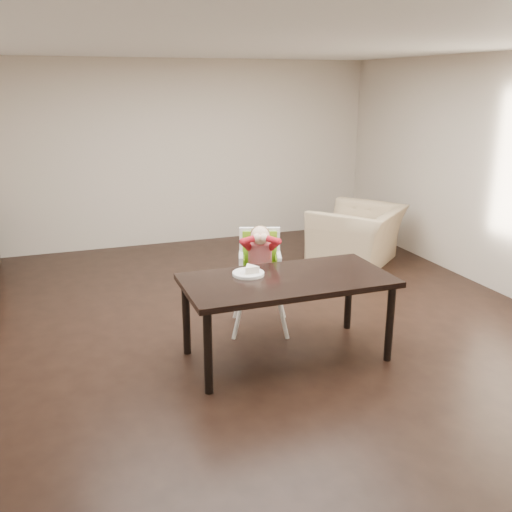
{
  "coord_description": "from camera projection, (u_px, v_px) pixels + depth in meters",
  "views": [
    {
      "loc": [
        -1.82,
        -4.92,
        2.37
      ],
      "look_at": [
        -0.06,
        -0.06,
        0.79
      ],
      "focal_mm": 40.0,
      "sensor_mm": 36.0,
      "label": 1
    }
  ],
  "objects": [
    {
      "name": "ground",
      "position": [
        260.0,
        329.0,
        5.71
      ],
      "size": [
        7.0,
        7.0,
        0.0
      ],
      "primitive_type": "plane",
      "color": "black",
      "rests_on": "ground"
    },
    {
      "name": "room_walls",
      "position": [
        260.0,
        141.0,
        5.17
      ],
      "size": [
        6.02,
        7.02,
        2.71
      ],
      "color": "beige",
      "rests_on": "ground"
    },
    {
      "name": "dining_table",
      "position": [
        287.0,
        286.0,
        4.94
      ],
      "size": [
        1.8,
        0.9,
        0.75
      ],
      "color": "black",
      "rests_on": "ground"
    },
    {
      "name": "high_chair",
      "position": [
        260.0,
        256.0,
        5.54
      ],
      "size": [
        0.56,
        0.56,
        1.05
      ],
      "rotation": [
        0.0,
        0.0,
        -0.33
      ],
      "color": "white",
      "rests_on": "ground"
    },
    {
      "name": "plate",
      "position": [
        249.0,
        272.0,
        4.98
      ],
      "size": [
        0.37,
        0.37,
        0.08
      ],
      "rotation": [
        0.0,
        0.0,
        -0.42
      ],
      "color": "white",
      "rests_on": "dining_table"
    },
    {
      "name": "armchair",
      "position": [
        358.0,
        226.0,
        7.64
      ],
      "size": [
        1.41,
        1.36,
        1.04
      ],
      "primitive_type": "imported",
      "rotation": [
        0.0,
        0.0,
        3.84
      ],
      "color": "tan",
      "rests_on": "ground"
    }
  ]
}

